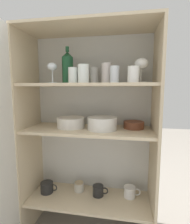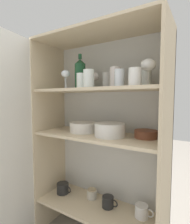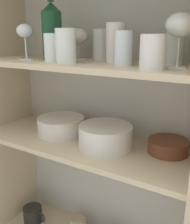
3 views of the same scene
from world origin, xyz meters
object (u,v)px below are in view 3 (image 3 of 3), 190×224
at_px(mixing_bowl_large, 61,125).
at_px(serving_bowl_small, 168,146).
at_px(wine_bottle, 52,31).
at_px(plate_stack_white, 105,136).

relative_size(mixing_bowl_large, serving_bowl_small, 1.38).
relative_size(wine_bottle, plate_stack_white, 1.22).
xyz_separation_m(wine_bottle, serving_bowl_small, (0.47, 0.07, -0.41)).
bearing_deg(serving_bowl_small, plate_stack_white, -160.76).
xyz_separation_m(mixing_bowl_large, serving_bowl_small, (0.46, 0.05, -0.01)).
xyz_separation_m(wine_bottle, plate_stack_white, (0.25, -0.00, -0.39)).
distance_m(wine_bottle, plate_stack_white, 0.46).
bearing_deg(mixing_bowl_large, wine_bottle, -110.37).
xyz_separation_m(plate_stack_white, mixing_bowl_large, (-0.24, 0.03, -0.00)).
height_order(mixing_bowl_large, serving_bowl_small, mixing_bowl_large).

